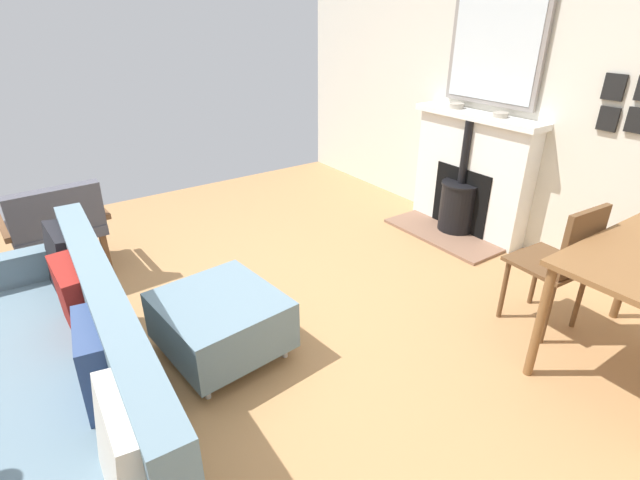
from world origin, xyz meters
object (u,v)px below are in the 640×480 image
object	(u,v)px
mantel_bowl_near	(457,105)
armchair_accent	(56,224)
mantel_bowl_far	(501,114)
ottoman	(221,320)
dining_chair_near_fireplace	(563,259)
fireplace	(467,182)
sofa	(57,388)

from	to	relation	value
mantel_bowl_near	armchair_accent	world-z (taller)	mantel_bowl_near
mantel_bowl_far	ottoman	distance (m)	2.72
ottoman	dining_chair_near_fireplace	distance (m)	2.07
fireplace	mantel_bowl_far	bearing A→B (deg)	94.18
ottoman	fireplace	bearing A→B (deg)	-171.96
fireplace	armchair_accent	distance (m)	3.36
mantel_bowl_near	dining_chair_near_fireplace	xyz separation A→B (m)	(0.77, 1.57, -0.59)
fireplace	armchair_accent	bearing A→B (deg)	-19.54
ottoman	dining_chair_near_fireplace	size ratio (longest dim) A/B	0.86
mantel_bowl_near	sofa	world-z (taller)	mantel_bowl_near
dining_chair_near_fireplace	mantel_bowl_near	bearing A→B (deg)	-116.07
ottoman	sofa	bearing A→B (deg)	14.59
dining_chair_near_fireplace	mantel_bowl_far	bearing A→B (deg)	-124.49
mantel_bowl_far	armchair_accent	size ratio (longest dim) A/B	0.16
mantel_bowl_near	armchair_accent	size ratio (longest dim) A/B	0.16
fireplace	dining_chair_near_fireplace	size ratio (longest dim) A/B	1.40
mantel_bowl_near	mantel_bowl_far	world-z (taller)	mantel_bowl_near
ottoman	armchair_accent	world-z (taller)	armchair_accent
mantel_bowl_far	armchair_accent	world-z (taller)	mantel_bowl_far
armchair_accent	ottoman	bearing A→B (deg)	111.92
fireplace	mantel_bowl_far	xyz separation A→B (m)	(-0.02, 0.21, 0.63)
mantel_bowl_far	dining_chair_near_fireplace	xyz separation A→B (m)	(0.77, 1.12, -0.59)
mantel_bowl_far	armchair_accent	bearing A→B (deg)	-22.79
mantel_bowl_near	dining_chair_near_fireplace	bearing A→B (deg)	63.93
mantel_bowl_far	ottoman	bearing A→B (deg)	3.31
fireplace	armchair_accent	size ratio (longest dim) A/B	1.55
fireplace	dining_chair_near_fireplace	bearing A→B (deg)	60.52
mantel_bowl_far	mantel_bowl_near	bearing A→B (deg)	-90.00
mantel_bowl_near	mantel_bowl_far	bearing A→B (deg)	90.00
fireplace	mantel_bowl_far	distance (m)	0.66
mantel_bowl_near	armchair_accent	xyz separation A→B (m)	(3.18, -0.88, -0.64)
fireplace	dining_chair_near_fireplace	xyz separation A→B (m)	(0.75, 1.33, 0.04)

